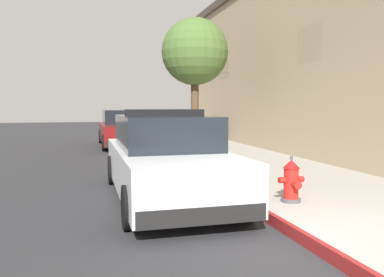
% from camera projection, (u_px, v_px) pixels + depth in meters
% --- Properties ---
extents(ground_plane, '(32.57, 60.00, 0.20)m').
position_uv_depth(ground_plane, '(39.00, 161.00, 13.24)').
color(ground_plane, '#2B2B2D').
extents(sidewalk_pavement, '(3.65, 60.00, 0.16)m').
position_uv_depth(sidewalk_pavement, '(211.00, 151.00, 14.78)').
color(sidewalk_pavement, '#9E9991').
rests_on(sidewalk_pavement, ground).
extents(curb_painted_edge, '(0.08, 60.00, 0.16)m').
position_uv_depth(curb_painted_edge, '(161.00, 152.00, 14.30)').
color(curb_painted_edge, maroon).
rests_on(curb_painted_edge, ground).
extents(police_cruiser, '(1.94, 4.84, 1.68)m').
position_uv_depth(police_cruiser, '(166.00, 159.00, 7.46)').
color(police_cruiser, white).
rests_on(police_cruiser, ground).
extents(parked_car_silver_ahead, '(1.94, 4.84, 1.56)m').
position_uv_depth(parked_car_silver_ahead, '(123.00, 129.00, 17.14)').
color(parked_car_silver_ahead, maroon).
rests_on(parked_car_silver_ahead, ground).
extents(fire_hydrant, '(0.44, 0.40, 0.76)m').
position_uv_depth(fire_hydrant, '(291.00, 181.00, 6.53)').
color(fire_hydrant, '#4C4C51').
rests_on(fire_hydrant, sidewalk_pavement).
extents(street_tree, '(2.36, 2.36, 4.67)m').
position_uv_depth(street_tree, '(195.00, 53.00, 14.05)').
color(street_tree, brown).
rests_on(street_tree, sidewalk_pavement).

